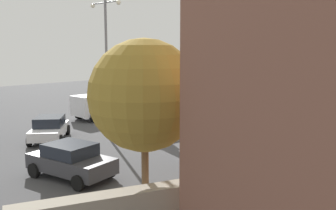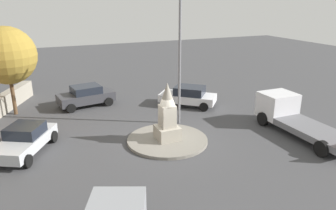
{
  "view_description": "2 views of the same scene",
  "coord_description": "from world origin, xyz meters",
  "px_view_note": "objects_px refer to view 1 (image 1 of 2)",
  "views": [
    {
      "loc": [
        -16.61,
        16.59,
        5.52
      ],
      "look_at": [
        -0.82,
        -0.6,
        2.04
      ],
      "focal_mm": 39.5,
      "sensor_mm": 36.0,
      "label": 1
    },
    {
      "loc": [
        -6.42,
        -14.97,
        7.62
      ],
      "look_at": [
        0.43,
        0.9,
        1.8
      ],
      "focal_mm": 34.34,
      "sensor_mm": 36.0,
      "label": 2
    }
  ],
  "objects_px": {
    "truck_grey_parked_left": "(288,118)",
    "tree_near_wall": "(144,95)",
    "streetlamp": "(106,54)",
    "car_dark_grey_passing": "(71,160)",
    "truck_white_parked_right": "(100,107)",
    "monument": "(152,112)",
    "tree_mid_cluster": "(316,91)",
    "car_white_near_island": "(50,128)",
    "car_silver_waiting": "(234,150)"
  },
  "relations": [
    {
      "from": "streetlamp",
      "to": "truck_grey_parked_left",
      "type": "height_order",
      "value": "streetlamp"
    },
    {
      "from": "monument",
      "to": "truck_grey_parked_left",
      "type": "height_order",
      "value": "monument"
    },
    {
      "from": "truck_white_parked_right",
      "to": "car_silver_waiting",
      "type": "bearing_deg",
      "value": 168.02
    },
    {
      "from": "streetlamp",
      "to": "tree_mid_cluster",
      "type": "height_order",
      "value": "streetlamp"
    },
    {
      "from": "tree_near_wall",
      "to": "tree_mid_cluster",
      "type": "bearing_deg",
      "value": -113.96
    },
    {
      "from": "truck_grey_parked_left",
      "to": "truck_white_parked_right",
      "type": "distance_m",
      "value": 14.52
    },
    {
      "from": "streetlamp",
      "to": "car_dark_grey_passing",
      "type": "relative_size",
      "value": 2.14
    },
    {
      "from": "monument",
      "to": "tree_near_wall",
      "type": "height_order",
      "value": "tree_near_wall"
    },
    {
      "from": "car_silver_waiting",
      "to": "tree_near_wall",
      "type": "xyz_separation_m",
      "value": [
        -0.6,
        6.51,
        3.3
      ]
    },
    {
      "from": "streetlamp",
      "to": "car_silver_waiting",
      "type": "distance_m",
      "value": 10.06
    },
    {
      "from": "truck_grey_parked_left",
      "to": "monument",
      "type": "bearing_deg",
      "value": 49.83
    },
    {
      "from": "car_silver_waiting",
      "to": "car_white_near_island",
      "type": "height_order",
      "value": "car_white_near_island"
    },
    {
      "from": "monument",
      "to": "tree_near_wall",
      "type": "xyz_separation_m",
      "value": [
        -7.81,
        8.17,
        2.5
      ]
    },
    {
      "from": "streetlamp",
      "to": "tree_mid_cluster",
      "type": "relative_size",
      "value": 1.6
    },
    {
      "from": "truck_white_parked_right",
      "to": "streetlamp",
      "type": "bearing_deg",
      "value": 147.17
    },
    {
      "from": "car_dark_grey_passing",
      "to": "tree_mid_cluster",
      "type": "bearing_deg",
      "value": -139.33
    },
    {
      "from": "car_dark_grey_passing",
      "to": "truck_white_parked_right",
      "type": "distance_m",
      "value": 14.13
    },
    {
      "from": "tree_mid_cluster",
      "to": "streetlamp",
      "type": "bearing_deg",
      "value": 4.16
    },
    {
      "from": "tree_near_wall",
      "to": "tree_mid_cluster",
      "type": "distance_m",
      "value": 7.52
    },
    {
      "from": "car_white_near_island",
      "to": "truck_white_parked_right",
      "type": "relative_size",
      "value": 0.66
    },
    {
      "from": "tree_mid_cluster",
      "to": "car_white_near_island",
      "type": "bearing_deg",
      "value": 14.5
    },
    {
      "from": "monument",
      "to": "car_dark_grey_passing",
      "type": "xyz_separation_m",
      "value": [
        -3.03,
        8.04,
        -0.75
      ]
    },
    {
      "from": "truck_grey_parked_left",
      "to": "tree_near_wall",
      "type": "xyz_separation_m",
      "value": [
        -1.87,
        15.22,
        3.06
      ]
    },
    {
      "from": "monument",
      "to": "tree_mid_cluster",
      "type": "distance_m",
      "value": 11.19
    },
    {
      "from": "monument",
      "to": "truck_white_parked_right",
      "type": "distance_m",
      "value": 7.61
    },
    {
      "from": "car_white_near_island",
      "to": "tree_near_wall",
      "type": "relative_size",
      "value": 0.71
    },
    {
      "from": "monument",
      "to": "car_dark_grey_passing",
      "type": "distance_m",
      "value": 8.62
    },
    {
      "from": "car_white_near_island",
      "to": "truck_white_parked_right",
      "type": "distance_m",
      "value": 7.48
    },
    {
      "from": "car_silver_waiting",
      "to": "tree_near_wall",
      "type": "bearing_deg",
      "value": 95.3
    },
    {
      "from": "car_silver_waiting",
      "to": "streetlamp",
      "type": "bearing_deg",
      "value": 3.58
    },
    {
      "from": "car_dark_grey_passing",
      "to": "car_silver_waiting",
      "type": "xyz_separation_m",
      "value": [
        -4.18,
        -6.38,
        -0.06
      ]
    },
    {
      "from": "tree_mid_cluster",
      "to": "truck_white_parked_right",
      "type": "bearing_deg",
      "value": -8.55
    },
    {
      "from": "tree_near_wall",
      "to": "tree_mid_cluster",
      "type": "xyz_separation_m",
      "value": [
        -3.05,
        -6.87,
        -0.19
      ]
    },
    {
      "from": "car_silver_waiting",
      "to": "truck_white_parked_right",
      "type": "height_order",
      "value": "truck_white_parked_right"
    },
    {
      "from": "car_dark_grey_passing",
      "to": "truck_grey_parked_left",
      "type": "bearing_deg",
      "value": -100.95
    },
    {
      "from": "car_silver_waiting",
      "to": "tree_mid_cluster",
      "type": "relative_size",
      "value": 0.77
    },
    {
      "from": "truck_grey_parked_left",
      "to": "car_silver_waiting",
      "type": "bearing_deg",
      "value": 98.24
    },
    {
      "from": "monument",
      "to": "truck_white_parked_right",
      "type": "height_order",
      "value": "monument"
    },
    {
      "from": "tree_mid_cluster",
      "to": "monument",
      "type": "bearing_deg",
      "value": -6.85
    },
    {
      "from": "car_dark_grey_passing",
      "to": "truck_white_parked_right",
      "type": "bearing_deg",
      "value": -42.17
    },
    {
      "from": "streetlamp",
      "to": "tree_near_wall",
      "type": "bearing_deg",
      "value": 148.13
    },
    {
      "from": "truck_grey_parked_left",
      "to": "tree_near_wall",
      "type": "relative_size",
      "value": 1.01
    },
    {
      "from": "streetlamp",
      "to": "car_dark_grey_passing",
      "type": "distance_m",
      "value": 8.76
    },
    {
      "from": "monument",
      "to": "truck_grey_parked_left",
      "type": "bearing_deg",
      "value": -130.17
    },
    {
      "from": "monument",
      "to": "car_dark_grey_passing",
      "type": "height_order",
      "value": "monument"
    },
    {
      "from": "streetlamp",
      "to": "car_silver_waiting",
      "type": "height_order",
      "value": "streetlamp"
    },
    {
      "from": "monument",
      "to": "car_white_near_island",
      "type": "relative_size",
      "value": 0.76
    },
    {
      "from": "car_white_near_island",
      "to": "car_silver_waiting",
      "type": "bearing_deg",
      "value": -162.68
    },
    {
      "from": "car_silver_waiting",
      "to": "truck_white_parked_right",
      "type": "distance_m",
      "value": 14.98
    },
    {
      "from": "truck_white_parked_right",
      "to": "truck_grey_parked_left",
      "type": "bearing_deg",
      "value": -157.32
    }
  ]
}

